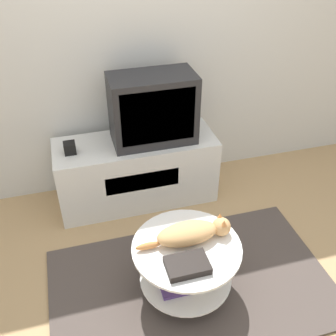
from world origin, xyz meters
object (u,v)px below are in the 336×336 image
tv (153,109)px  speaker (70,148)px  dvd_box (187,265)px  cat (192,233)px

tv → speaker: (-0.65, -0.02, -0.23)m
speaker → dvd_box: size_ratio=0.35×
tv → speaker: size_ratio=7.34×
speaker → cat: bearing=-56.6°
tv → dvd_box: (-0.10, -1.20, -0.39)m
tv → cat: size_ratio=1.06×
speaker → cat: (0.65, -0.98, -0.13)m
tv → cat: (-0.01, -1.00, -0.35)m
dvd_box → cat: bearing=64.9°
speaker → dvd_box: speaker is taller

